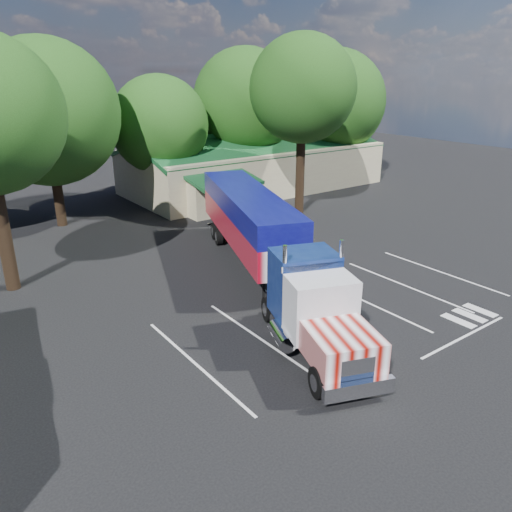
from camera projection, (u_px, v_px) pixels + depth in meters
ground at (242, 278)px, 27.54m from camera, size 120.00×120.00×0.00m
event_hall at (254, 166)px, 47.85m from camera, size 24.20×14.12×5.55m
tree_row_c at (47, 113)px, 34.20m from camera, size 10.00×10.00×13.05m
tree_row_d at (159, 125)px, 40.68m from camera, size 8.00×8.00×10.60m
tree_row_e at (246, 102)px, 45.54m from camera, size 9.60×9.60×12.90m
tree_row_f at (333, 102)px, 50.29m from camera, size 10.40×10.40×13.00m
tree_near_right at (303, 89)px, 37.05m from camera, size 8.00×8.00×13.50m
semi_truck at (262, 235)px, 26.56m from camera, size 9.87×20.81×4.45m
woman at (282, 265)px, 26.99m from camera, size 0.54×0.72×1.79m
bicycle at (305, 246)px, 31.19m from camera, size 1.00×1.87×0.93m
silver_sedan at (195, 202)px, 40.65m from camera, size 4.37×1.78×1.41m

